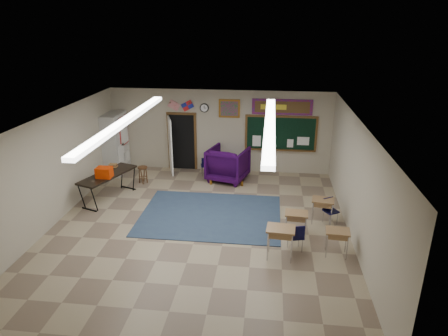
# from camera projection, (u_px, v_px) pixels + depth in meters

# --- Properties ---
(floor) EXTENTS (9.00, 9.00, 0.00)m
(floor) POSITION_uv_depth(u_px,v_px,m) (199.00, 228.00, 10.83)
(floor) COLOR gray
(floor) RESTS_ON ground
(back_wall) EXTENTS (8.00, 0.04, 3.00)m
(back_wall) POSITION_uv_depth(u_px,v_px,m) (220.00, 131.00, 14.48)
(back_wall) COLOR #ADA48C
(back_wall) RESTS_ON floor
(front_wall) EXTENTS (8.00, 0.04, 3.00)m
(front_wall) POSITION_uv_depth(u_px,v_px,m) (145.00, 286.00, 6.12)
(front_wall) COLOR #ADA48C
(front_wall) RESTS_ON floor
(left_wall) EXTENTS (0.04, 9.00, 3.00)m
(left_wall) POSITION_uv_depth(u_px,v_px,m) (51.00, 171.00, 10.74)
(left_wall) COLOR #ADA48C
(left_wall) RESTS_ON floor
(right_wall) EXTENTS (0.04, 9.00, 3.00)m
(right_wall) POSITION_uv_depth(u_px,v_px,m) (357.00, 184.00, 9.86)
(right_wall) COLOR #ADA48C
(right_wall) RESTS_ON floor
(ceiling) EXTENTS (8.00, 9.00, 0.04)m
(ceiling) POSITION_uv_depth(u_px,v_px,m) (196.00, 120.00, 9.77)
(ceiling) COLOR silver
(ceiling) RESTS_ON back_wall
(area_rug) EXTENTS (4.00, 3.00, 0.02)m
(area_rug) POSITION_uv_depth(u_px,v_px,m) (211.00, 215.00, 11.55)
(area_rug) COLOR #2D4257
(area_rug) RESTS_ON floor
(fluorescent_strips) EXTENTS (3.86, 6.00, 0.10)m
(fluorescent_strips) POSITION_uv_depth(u_px,v_px,m) (196.00, 123.00, 9.79)
(fluorescent_strips) COLOR white
(fluorescent_strips) RESTS_ON ceiling
(doorway) EXTENTS (1.10, 0.89, 2.16)m
(doorway) POSITION_uv_depth(u_px,v_px,m) (179.00, 143.00, 14.66)
(doorway) COLOR black
(doorway) RESTS_ON back_wall
(chalkboard) EXTENTS (2.55, 0.14, 1.30)m
(chalkboard) POSITION_uv_depth(u_px,v_px,m) (281.00, 134.00, 14.22)
(chalkboard) COLOR brown
(chalkboard) RESTS_ON back_wall
(bulletin_board) EXTENTS (2.10, 0.05, 0.55)m
(bulletin_board) POSITION_uv_depth(u_px,v_px,m) (282.00, 107.00, 13.88)
(bulletin_board) COLOR red
(bulletin_board) RESTS_ON back_wall
(framed_art_print) EXTENTS (0.75, 0.05, 0.65)m
(framed_art_print) POSITION_uv_depth(u_px,v_px,m) (229.00, 109.00, 14.11)
(framed_art_print) COLOR #8C581B
(framed_art_print) RESTS_ON back_wall
(wall_clock) EXTENTS (0.32, 0.05, 0.32)m
(wall_clock) POSITION_uv_depth(u_px,v_px,m) (204.00, 108.00, 14.21)
(wall_clock) COLOR black
(wall_clock) RESTS_ON back_wall
(wall_flags) EXTENTS (1.16, 0.06, 0.70)m
(wall_flags) POSITION_uv_depth(u_px,v_px,m) (181.00, 104.00, 14.24)
(wall_flags) COLOR red
(wall_flags) RESTS_ON back_wall
(storage_cabinet) EXTENTS (0.59, 1.25, 2.20)m
(storage_cabinet) POSITION_uv_depth(u_px,v_px,m) (116.00, 144.00, 14.43)
(storage_cabinet) COLOR #B5B5B0
(storage_cabinet) RESTS_ON floor
(wingback_armchair) EXTENTS (1.56, 1.58, 1.17)m
(wingback_armchair) POSITION_uv_depth(u_px,v_px,m) (228.00, 164.00, 13.90)
(wingback_armchair) COLOR #21042F
(wingback_armchair) RESTS_ON floor
(student_chair_reading) EXTENTS (0.43, 0.43, 0.71)m
(student_chair_reading) POSITION_uv_depth(u_px,v_px,m) (206.00, 166.00, 14.39)
(student_chair_reading) COLOR black
(student_chair_reading) RESTS_ON floor
(student_chair_desk_a) EXTENTS (0.45, 0.45, 0.74)m
(student_chair_desk_a) POSITION_uv_depth(u_px,v_px,m) (295.00, 237.00, 9.69)
(student_chair_desk_a) COLOR black
(student_chair_desk_a) RESTS_ON floor
(student_chair_desk_b) EXTENTS (0.50, 0.50, 0.72)m
(student_chair_desk_b) POSITION_uv_depth(u_px,v_px,m) (331.00, 212.00, 10.97)
(student_chair_desk_b) COLOR black
(student_chair_desk_b) RESTS_ON floor
(student_desk_front_left) EXTENTS (0.61, 0.47, 0.69)m
(student_desk_front_left) POSITION_uv_depth(u_px,v_px,m) (296.00, 223.00, 10.29)
(student_desk_front_left) COLOR #A3734C
(student_desk_front_left) RESTS_ON floor
(student_desk_front_right) EXTENTS (0.65, 0.53, 0.71)m
(student_desk_front_right) POSITION_uv_depth(u_px,v_px,m) (322.00, 210.00, 11.00)
(student_desk_front_right) COLOR #A3734C
(student_desk_front_right) RESTS_ON floor
(student_desk_back_left) EXTENTS (0.70, 0.55, 0.79)m
(student_desk_back_left) POSITION_uv_depth(u_px,v_px,m) (280.00, 241.00, 9.37)
(student_desk_back_left) COLOR #A3734C
(student_desk_back_left) RESTS_ON floor
(student_desk_back_right) EXTENTS (0.59, 0.46, 0.67)m
(student_desk_back_right) POSITION_uv_depth(u_px,v_px,m) (337.00, 241.00, 9.48)
(student_desk_back_right) COLOR #A3734C
(student_desk_back_right) RESTS_ON floor
(folding_table) EXTENTS (1.33, 2.14, 1.16)m
(folding_table) POSITION_uv_depth(u_px,v_px,m) (109.00, 185.00, 12.44)
(folding_table) COLOR black
(folding_table) RESTS_ON floor
(wooden_stool) EXTENTS (0.33, 0.33, 0.59)m
(wooden_stool) POSITION_uv_depth(u_px,v_px,m) (143.00, 175.00, 13.72)
(wooden_stool) COLOR #533119
(wooden_stool) RESTS_ON floor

